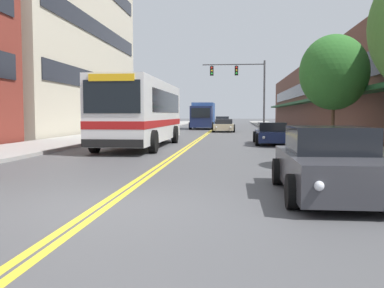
# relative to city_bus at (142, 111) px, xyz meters

# --- Properties ---
(ground_plane) EXTENTS (240.00, 240.00, 0.00)m
(ground_plane) POSITION_rel_city_bus_xyz_m (2.38, 22.76, -1.86)
(ground_plane) COLOR #4C4C4F
(sidewalk_left) EXTENTS (3.90, 106.00, 0.14)m
(sidewalk_left) POSITION_rel_city_bus_xyz_m (-5.07, 22.76, -1.78)
(sidewalk_left) COLOR #9E9B96
(sidewalk_left) RESTS_ON ground_plane
(sidewalk_right) EXTENTS (3.90, 106.00, 0.14)m
(sidewalk_right) POSITION_rel_city_bus_xyz_m (9.83, 22.76, -1.78)
(sidewalk_right) COLOR #9E9B96
(sidewalk_right) RESTS_ON ground_plane
(centre_line) EXTENTS (0.34, 106.00, 0.01)m
(centre_line) POSITION_rel_city_bus_xyz_m (2.38, 22.76, -1.85)
(centre_line) COLOR yellow
(centre_line) RESTS_ON ground_plane
(storefront_row_right) EXTENTS (9.10, 68.00, 7.07)m
(storefront_row_right) POSITION_rel_city_bus_xyz_m (16.01, 22.76, 1.68)
(storefront_row_right) COLOR brown
(storefront_row_right) RESTS_ON ground_plane
(city_bus) EXTENTS (2.88, 10.79, 3.29)m
(city_bus) POSITION_rel_city_bus_xyz_m (0.00, 0.00, 0.00)
(city_bus) COLOR silver
(city_bus) RESTS_ON ground_plane
(car_silver_parked_left_mid) EXTENTS (1.97, 4.34, 1.24)m
(car_silver_parked_left_mid) POSITION_rel_city_bus_xyz_m (-2.01, 17.03, -1.27)
(car_silver_parked_left_mid) COLOR #B7B7BC
(car_silver_parked_left_mid) RESTS_ON ground_plane
(car_dark_grey_parked_right_foreground) EXTENTS (2.06, 4.41, 1.41)m
(car_dark_grey_parked_right_foreground) POSITION_rel_city_bus_xyz_m (6.69, -12.75, -1.21)
(car_dark_grey_parked_right_foreground) COLOR #38383D
(car_dark_grey_parked_right_foreground) RESTS_ON ground_plane
(car_navy_parked_right_mid) EXTENTS (1.97, 4.53, 1.21)m
(car_navy_parked_right_mid) POSITION_rel_city_bus_xyz_m (6.83, 2.59, -1.29)
(car_navy_parked_right_mid) COLOR #19234C
(car_navy_parked_right_mid) RESTS_ON ground_plane
(car_beige_moving_lead) EXTENTS (2.10, 4.45, 1.21)m
(car_beige_moving_lead) POSITION_rel_city_bus_xyz_m (3.73, 19.16, -1.28)
(car_beige_moving_lead) COLOR #BCAD89
(car_beige_moving_lead) RESTS_ON ground_plane
(car_white_moving_second) EXTENTS (2.15, 4.86, 1.40)m
(car_white_moving_second) POSITION_rel_city_bus_xyz_m (3.18, 33.05, -1.21)
(car_white_moving_second) COLOR white
(car_white_moving_second) RESTS_ON ground_plane
(box_truck) EXTENTS (2.68, 6.94, 2.97)m
(box_truck) POSITION_rel_city_bus_xyz_m (1.15, 26.94, -0.32)
(box_truck) COLOR #19234C
(box_truck) RESTS_ON ground_plane
(traffic_signal_mast) EXTENTS (6.11, 0.38, 6.87)m
(traffic_signal_mast) POSITION_rel_city_bus_xyz_m (5.57, 20.58, 3.03)
(traffic_signal_mast) COLOR #47474C
(traffic_signal_mast) RESTS_ON ground_plane
(street_tree_right_mid) EXTENTS (3.38, 3.38, 5.45)m
(street_tree_right_mid) POSITION_rel_city_bus_xyz_m (9.62, 0.24, 1.88)
(street_tree_right_mid) COLOR brown
(street_tree_right_mid) RESTS_ON sidewalk_right
(fire_hydrant) EXTENTS (0.32, 0.24, 0.77)m
(fire_hydrant) POSITION_rel_city_bus_xyz_m (8.33, -2.10, -1.33)
(fire_hydrant) COLOR yellow
(fire_hydrant) RESTS_ON sidewalk_right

